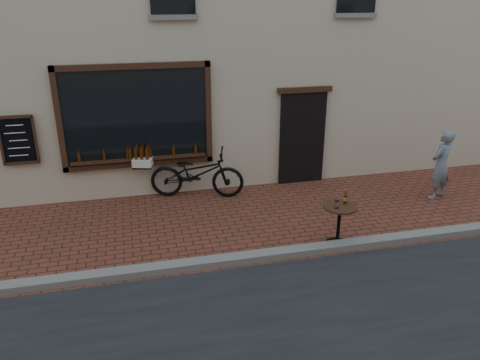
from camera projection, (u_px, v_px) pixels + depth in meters
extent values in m
plane|color=#5B2E1D|center=(265.00, 264.00, 7.95)|extent=(90.00, 90.00, 0.00)
cube|color=slate|center=(262.00, 255.00, 8.11)|extent=(90.00, 0.25, 0.12)
cube|color=black|center=(136.00, 117.00, 9.98)|extent=(3.00, 0.06, 2.00)
cube|color=black|center=(132.00, 66.00, 9.57)|extent=(3.24, 0.10, 0.12)
cube|color=black|center=(140.00, 164.00, 10.35)|extent=(3.24, 0.10, 0.12)
cube|color=black|center=(59.00, 121.00, 9.62)|extent=(0.12, 0.10, 2.24)
cube|color=black|center=(208.00, 113.00, 10.30)|extent=(0.12, 0.10, 2.24)
cube|color=black|center=(140.00, 159.00, 10.26)|extent=(2.90, 0.16, 0.05)
cube|color=black|center=(302.00, 138.00, 11.09)|extent=(1.10, 0.10, 2.20)
cube|color=black|center=(305.00, 90.00, 10.63)|extent=(1.30, 0.10, 0.12)
cube|color=black|center=(18.00, 140.00, 9.58)|extent=(0.62, 0.04, 0.92)
cylinder|color=#3D1C07|center=(80.00, 158.00, 9.94)|extent=(0.06, 0.06, 0.19)
cylinder|color=#3D1C07|center=(104.00, 156.00, 10.05)|extent=(0.06, 0.06, 0.19)
cylinder|color=#3D1C07|center=(128.00, 154.00, 10.16)|extent=(0.06, 0.06, 0.19)
cylinder|color=#3D1C07|center=(151.00, 153.00, 10.27)|extent=(0.06, 0.06, 0.19)
cylinder|color=#3D1C07|center=(174.00, 151.00, 10.37)|extent=(0.06, 0.06, 0.19)
cylinder|color=#3D1C07|center=(196.00, 150.00, 10.48)|extent=(0.06, 0.06, 0.19)
imported|color=black|center=(197.00, 173.00, 10.46)|extent=(2.21, 1.26, 1.10)
cube|color=black|center=(145.00, 164.00, 10.41)|extent=(0.56, 0.68, 0.04)
cube|color=silver|center=(144.00, 160.00, 10.37)|extent=(0.56, 0.70, 0.17)
cylinder|color=#3D1C07|center=(147.00, 154.00, 10.09)|extent=(0.07, 0.07, 0.23)
cylinder|color=#3D1C07|center=(141.00, 154.00, 10.10)|extent=(0.07, 0.07, 0.23)
cylinder|color=#3D1C07|center=(136.00, 154.00, 10.10)|extent=(0.07, 0.07, 0.23)
cylinder|color=#3D1C07|center=(130.00, 154.00, 10.10)|extent=(0.07, 0.07, 0.23)
cylinder|color=#3D1C07|center=(148.00, 152.00, 10.23)|extent=(0.07, 0.07, 0.23)
cylinder|color=#3D1C07|center=(143.00, 152.00, 10.23)|extent=(0.07, 0.07, 0.23)
cylinder|color=#3D1C07|center=(137.00, 152.00, 10.23)|extent=(0.07, 0.07, 0.23)
cylinder|color=#3D1C07|center=(132.00, 152.00, 10.24)|extent=(0.07, 0.07, 0.23)
cylinder|color=#3D1C07|center=(150.00, 150.00, 10.36)|extent=(0.07, 0.07, 0.23)
cylinder|color=#3D1C07|center=(144.00, 150.00, 10.37)|extent=(0.07, 0.07, 0.23)
cylinder|color=#3D1C07|center=(139.00, 150.00, 10.37)|extent=(0.07, 0.07, 0.23)
cylinder|color=#3D1C07|center=(133.00, 150.00, 10.37)|extent=(0.07, 0.07, 0.23)
cylinder|color=#3D1C07|center=(151.00, 148.00, 10.50)|extent=(0.07, 0.07, 0.23)
cylinder|color=black|center=(337.00, 244.00, 8.58)|extent=(0.45, 0.45, 0.03)
cylinder|color=black|center=(338.00, 226.00, 8.44)|extent=(0.06, 0.06, 0.71)
cylinder|color=black|center=(340.00, 207.00, 8.31)|extent=(0.61, 0.61, 0.04)
cylinder|color=gold|center=(346.00, 199.00, 8.34)|extent=(0.06, 0.06, 0.06)
cylinder|color=white|center=(337.00, 204.00, 8.19)|extent=(0.08, 0.08, 0.13)
imported|color=slate|center=(441.00, 165.00, 10.29)|extent=(0.68, 0.59, 1.58)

